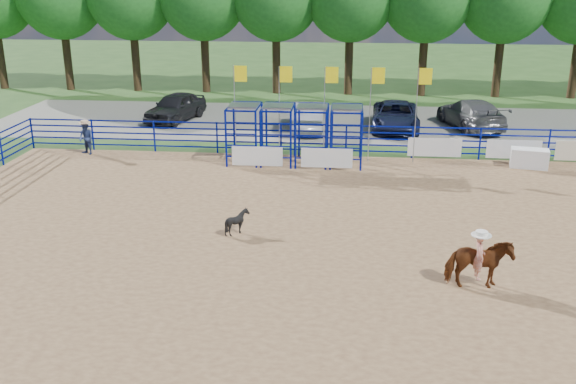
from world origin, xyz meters
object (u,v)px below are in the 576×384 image
object	(u,v)px
horse_and_rider	(479,260)
announcer_table	(529,158)
car_b	(307,116)
car_c	(395,116)
car_a	(176,107)
spectator_cowboy	(86,138)
car_d	(471,114)
calf	(237,222)

from	to	relation	value
horse_and_rider	announcer_table	bearing A→B (deg)	69.73
horse_and_rider	car_b	distance (m)	18.69
announcer_table	car_c	size ratio (longest dim) A/B	0.29
horse_and_rider	car_a	size ratio (longest dim) A/B	0.49
horse_and_rider	car_c	distance (m)	18.35
car_a	car_c	bearing A→B (deg)	11.00
car_a	car_b	world-z (taller)	car_a
spectator_cowboy	car_b	bearing A→B (deg)	30.72
car_d	calf	bearing A→B (deg)	43.08
calf	horse_and_rider	bearing A→B (deg)	-115.38
car_a	car_d	bearing A→B (deg)	15.07
calf	car_c	distance (m)	16.34
spectator_cowboy	car_c	xyz separation A→B (m)	(14.59, 6.40, -0.08)
car_c	calf	bearing A→B (deg)	-108.89
car_c	announcer_table	bearing A→B (deg)	-48.52
calf	car_d	bearing A→B (deg)	-33.70
announcer_table	car_b	world-z (taller)	car_b
announcer_table	car_c	bearing A→B (deg)	128.78
horse_and_rider	car_c	size ratio (longest dim) A/B	0.43
calf	car_b	size ratio (longest dim) A/B	0.18
announcer_table	car_d	size ratio (longest dim) A/B	0.29
spectator_cowboy	car_b	world-z (taller)	spectator_cowboy
spectator_cowboy	car_a	bearing A→B (deg)	73.23
horse_and_rider	calf	size ratio (longest dim) A/B	2.76
car_a	car_c	size ratio (longest dim) A/B	0.88
horse_and_rider	car_c	bearing A→B (deg)	93.21
car_d	horse_and_rider	bearing A→B (deg)	66.24
car_a	spectator_cowboy	bearing A→B (deg)	-90.81
calf	car_c	bearing A→B (deg)	-23.00
car_b	car_c	bearing A→B (deg)	-176.79
calf	car_b	bearing A→B (deg)	-6.40
car_a	car_b	bearing A→B (deg)	3.97
announcer_table	car_a	world-z (taller)	car_a
announcer_table	spectator_cowboy	world-z (taller)	spectator_cowboy
car_b	car_d	world-z (taller)	car_d
horse_and_rider	car_a	world-z (taller)	horse_and_rider
horse_and_rider	car_b	size ratio (longest dim) A/B	0.49
calf	car_c	world-z (taller)	car_c
announcer_table	spectator_cowboy	distance (m)	19.93
car_c	car_d	world-z (taller)	car_d
calf	car_a	distance (m)	17.45
announcer_table	car_a	size ratio (longest dim) A/B	0.34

